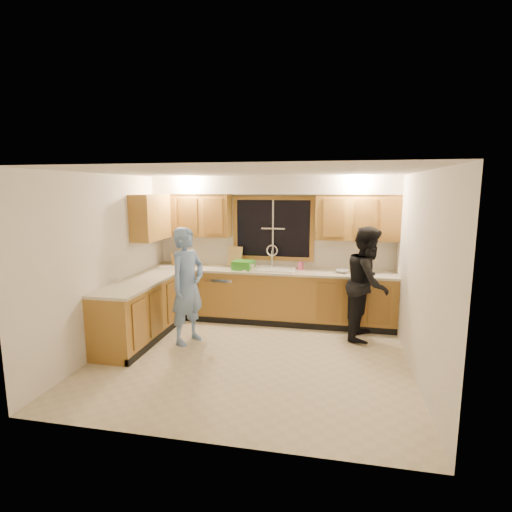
{
  "coord_description": "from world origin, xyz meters",
  "views": [
    {
      "loc": [
        1.1,
        -5.05,
        2.29
      ],
      "look_at": [
        -0.05,
        0.65,
        1.31
      ],
      "focal_mm": 28.0,
      "sensor_mm": 36.0,
      "label": 1
    }
  ],
  "objects_px": {
    "stove": "(121,323)",
    "bowl": "(342,271)",
    "dishwasher": "(223,296)",
    "knife_block": "(175,258)",
    "soap_bottle": "(301,265)",
    "man": "(187,286)",
    "woman": "(368,283)",
    "sink": "(270,273)",
    "dish_crate": "(243,265)"
  },
  "relations": [
    {
      "from": "stove",
      "to": "soap_bottle",
      "type": "height_order",
      "value": "soap_bottle"
    },
    {
      "from": "dishwasher",
      "to": "knife_block",
      "type": "relative_size",
      "value": 3.48
    },
    {
      "from": "woman",
      "to": "soap_bottle",
      "type": "height_order",
      "value": "woman"
    },
    {
      "from": "stove",
      "to": "dish_crate",
      "type": "bearing_deg",
      "value": 52.01
    },
    {
      "from": "stove",
      "to": "man",
      "type": "height_order",
      "value": "man"
    },
    {
      "from": "stove",
      "to": "man",
      "type": "distance_m",
      "value": 1.06
    },
    {
      "from": "dishwasher",
      "to": "man",
      "type": "relative_size",
      "value": 0.47
    },
    {
      "from": "woman",
      "to": "knife_block",
      "type": "relative_size",
      "value": 7.37
    },
    {
      "from": "man",
      "to": "soap_bottle",
      "type": "distance_m",
      "value": 2.03
    },
    {
      "from": "dishwasher",
      "to": "stove",
      "type": "relative_size",
      "value": 0.91
    },
    {
      "from": "stove",
      "to": "dish_crate",
      "type": "xyz_separation_m",
      "value": [
        1.35,
        1.73,
        0.55
      ]
    },
    {
      "from": "dishwasher",
      "to": "knife_block",
      "type": "xyz_separation_m",
      "value": [
        -0.92,
        0.09,
        0.63
      ]
    },
    {
      "from": "dishwasher",
      "to": "bowl",
      "type": "bearing_deg",
      "value": -0.68
    },
    {
      "from": "sink",
      "to": "knife_block",
      "type": "distance_m",
      "value": 1.78
    },
    {
      "from": "dishwasher",
      "to": "man",
      "type": "xyz_separation_m",
      "value": [
        -0.19,
        -1.2,
        0.46
      ]
    },
    {
      "from": "man",
      "to": "woman",
      "type": "relative_size",
      "value": 1.0
    },
    {
      "from": "dishwasher",
      "to": "stove",
      "type": "height_order",
      "value": "stove"
    },
    {
      "from": "soap_bottle",
      "to": "bowl",
      "type": "xyz_separation_m",
      "value": [
        0.69,
        -0.13,
        -0.06
      ]
    },
    {
      "from": "dishwasher",
      "to": "man",
      "type": "height_order",
      "value": "man"
    },
    {
      "from": "dish_crate",
      "to": "sink",
      "type": "bearing_deg",
      "value": 12.33
    },
    {
      "from": "sink",
      "to": "bowl",
      "type": "bearing_deg",
      "value": -1.84
    },
    {
      "from": "dish_crate",
      "to": "soap_bottle",
      "type": "distance_m",
      "value": 0.99
    },
    {
      "from": "sink",
      "to": "soap_bottle",
      "type": "xyz_separation_m",
      "value": [
        0.52,
        0.09,
        0.14
      ]
    },
    {
      "from": "soap_bottle",
      "to": "bowl",
      "type": "distance_m",
      "value": 0.71
    },
    {
      "from": "man",
      "to": "dish_crate",
      "type": "relative_size",
      "value": 5.28
    },
    {
      "from": "woman",
      "to": "bowl",
      "type": "xyz_separation_m",
      "value": [
        -0.38,
        0.46,
        0.08
      ]
    },
    {
      "from": "knife_block",
      "to": "bowl",
      "type": "bearing_deg",
      "value": -22.31
    },
    {
      "from": "dishwasher",
      "to": "stove",
      "type": "xyz_separation_m",
      "value": [
        -0.95,
        -1.81,
        0.04
      ]
    },
    {
      "from": "sink",
      "to": "stove",
      "type": "distance_m",
      "value": 2.6
    },
    {
      "from": "sink",
      "to": "soap_bottle",
      "type": "bearing_deg",
      "value": 9.73
    },
    {
      "from": "sink",
      "to": "stove",
      "type": "height_order",
      "value": "sink"
    },
    {
      "from": "knife_block",
      "to": "soap_bottle",
      "type": "height_order",
      "value": "knife_block"
    },
    {
      "from": "soap_bottle",
      "to": "bowl",
      "type": "height_order",
      "value": "soap_bottle"
    },
    {
      "from": "woman",
      "to": "soap_bottle",
      "type": "bearing_deg",
      "value": 73.48
    },
    {
      "from": "stove",
      "to": "woman",
      "type": "height_order",
      "value": "woman"
    },
    {
      "from": "bowl",
      "to": "sink",
      "type": "bearing_deg",
      "value": 178.16
    },
    {
      "from": "dishwasher",
      "to": "woman",
      "type": "distance_m",
      "value": 2.53
    },
    {
      "from": "sink",
      "to": "dishwasher",
      "type": "xyz_separation_m",
      "value": [
        -0.85,
        -0.01,
        -0.45
      ]
    },
    {
      "from": "sink",
      "to": "bowl",
      "type": "xyz_separation_m",
      "value": [
        1.21,
        -0.04,
        0.08
      ]
    },
    {
      "from": "dish_crate",
      "to": "soap_bottle",
      "type": "height_order",
      "value": "soap_bottle"
    },
    {
      "from": "sink",
      "to": "woman",
      "type": "distance_m",
      "value": 1.67
    },
    {
      "from": "soap_bottle",
      "to": "dish_crate",
      "type": "bearing_deg",
      "value": -169.05
    },
    {
      "from": "knife_block",
      "to": "dish_crate",
      "type": "relative_size",
      "value": 0.71
    },
    {
      "from": "sink",
      "to": "dish_crate",
      "type": "height_order",
      "value": "sink"
    },
    {
      "from": "sink",
      "to": "dish_crate",
      "type": "relative_size",
      "value": 2.61
    },
    {
      "from": "stove",
      "to": "bowl",
      "type": "distance_m",
      "value": 3.54
    },
    {
      "from": "dish_crate",
      "to": "bowl",
      "type": "distance_m",
      "value": 1.67
    },
    {
      "from": "dishwasher",
      "to": "knife_block",
      "type": "height_order",
      "value": "knife_block"
    },
    {
      "from": "man",
      "to": "knife_block",
      "type": "xyz_separation_m",
      "value": [
        -0.73,
        1.28,
        0.17
      ]
    },
    {
      "from": "knife_block",
      "to": "bowl",
      "type": "xyz_separation_m",
      "value": [
        2.98,
        -0.11,
        -0.09
      ]
    }
  ]
}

